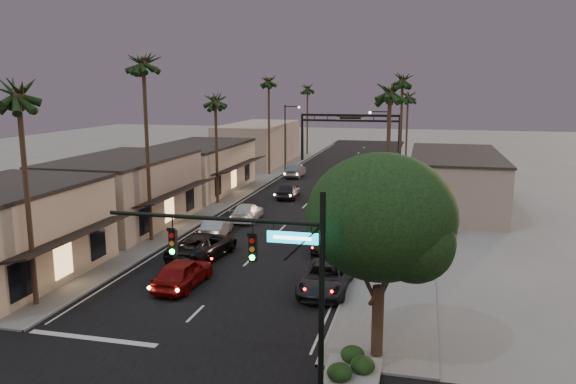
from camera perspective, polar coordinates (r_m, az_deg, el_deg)
The scene contains 33 objects.
ground at distance 57.37m, azimuth 2.34°, elevation -0.81°, with size 200.00×200.00×0.00m, color slate.
road at distance 62.18m, azimuth 3.25°, elevation 0.09°, with size 14.00×120.00×0.02m, color black.
sidewalk_left at distance 71.10m, azimuth -3.27°, elevation 1.48°, with size 5.00×92.00×0.12m, color slate.
sidewalk_right at distance 68.10m, azimuth 12.22°, elevation 0.84°, with size 5.00×92.00×0.12m, color slate.
storefront_near at distance 37.24m, azimuth -27.06°, elevation -4.00°, with size 8.00×12.00×5.50m, color beige.
storefront_mid at distance 48.40m, azimuth -16.31°, elevation -0.08°, with size 8.00×14.00×5.50m, color gray.
storefront_far at distance 62.60m, azimuth -9.03°, elevation 2.36°, with size 8.00×16.00×5.00m, color beige.
storefront_dist at distance 84.07m, azimuth -3.00°, elevation 4.93°, with size 8.00×20.00×6.00m, color gray.
building_right at distance 55.93m, azimuth 16.57°, elevation 1.06°, with size 8.00×18.00×5.00m, color gray.
traffic_signal at distance 20.84m, azimuth -1.74°, elevation -7.09°, with size 8.51×0.22×7.80m.
corner_tree at distance 23.28m, azimuth 9.58°, elevation -3.04°, with size 6.20×6.20×8.80m.
planter at distance 23.71m, azimuth 6.52°, elevation -18.24°, with size 2.20×2.60×0.24m, color gray.
arch at distance 86.03m, azimuth 6.34°, elevation 6.71°, with size 15.20×0.40×7.27m.
streetlight_right at distance 60.57m, azimuth 9.78°, elevation 4.76°, with size 2.13×0.30×9.00m.
streetlight_left at distance 75.53m, azimuth -0.10°, elevation 6.07°, with size 2.13×0.30×9.00m.
palm_la at distance 31.07m, azimuth -25.80°, elevation 9.65°, with size 3.20×3.20×13.20m.
palm_lb at distance 42.02m, azimuth -14.52°, elevation 13.02°, with size 3.20×3.20×15.20m.
palm_lc at distance 54.76m, azimuth -7.40°, elevation 9.60°, with size 3.20×3.20×12.20m.
palm_ld at distance 72.82m, azimuth -1.98°, elevation 11.47°, with size 3.20×3.20×14.20m.
palm_ra at distance 39.20m, azimuth 10.35°, elevation 10.53°, with size 3.20×3.20×13.20m.
palm_rb at distance 59.18m, azimuth 11.58°, elevation 11.43°, with size 3.20×3.20×14.20m.
palm_rc at distance 79.17m, azimuth 12.11°, elevation 9.77°, with size 3.20×3.20×12.20m.
palm_far at distance 95.10m, azimuth 2.00°, elevation 10.70°, with size 3.20×3.20×13.20m.
oncoming_red at distance 33.30m, azimuth -10.64°, elevation -8.05°, with size 2.01×5.00×1.70m, color maroon.
oncoming_pickup at distance 38.47m, azimuth -8.60°, elevation -5.37°, with size 2.89×6.28×1.74m, color black.
oncoming_silver at distance 43.83m, azimuth -7.23°, elevation -3.48°, with size 1.64×4.70×1.55m, color #97989C.
oncoming_white at distance 48.66m, azimuth -4.18°, elevation -2.04°, with size 2.06×5.06×1.47m, color silver.
oncoming_dgrey at distance 58.19m, azimuth 0.03°, elevation 0.21°, with size 2.00×4.96×1.69m, color black.
oncoming_grey_far at distance 71.62m, azimuth 0.75°, elevation 2.18°, with size 1.74×5.00×1.65m, color #55565A.
curbside_near at distance 32.18m, azimuth 3.86°, elevation -8.66°, with size 2.63×5.70×1.58m, color black.
curbside_black at distance 39.65m, azimuth 4.11°, elevation -4.97°, with size 2.12×5.21×1.51m, color black.
curbside_grey at distance 45.06m, azimuth 4.12°, elevation -3.14°, with size 1.61×4.00×1.36m, color #4A4B4F.
curbside_far at distance 67.68m, azimuth 7.92°, elevation 1.45°, with size 1.42×4.09×1.35m, color black.
Camera 1 is at (10.98, -15.13, 11.46)m, focal length 35.00 mm.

